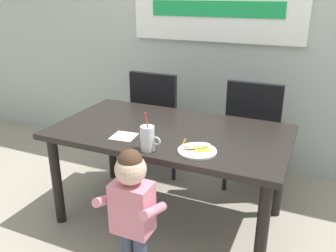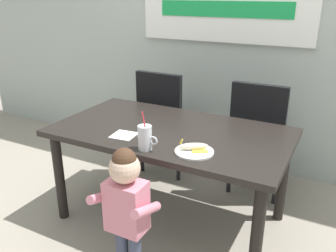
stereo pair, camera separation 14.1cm
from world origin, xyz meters
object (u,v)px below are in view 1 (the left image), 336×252
(milk_cup, at_px, (148,140))
(dining_table, at_px, (170,141))
(toddler_standing, at_px, (132,202))
(peeled_banana, at_px, (197,146))
(dining_chair_right, at_px, (254,130))
(paper_napkin, at_px, (124,136))
(snack_plate, at_px, (197,151))
(dining_chair_left, at_px, (159,117))

(milk_cup, bearing_deg, dining_table, 92.29)
(toddler_standing, xyz_separation_m, peeled_banana, (0.23, 0.39, 0.22))
(dining_chair_right, height_order, paper_napkin, dining_chair_right)
(dining_chair_right, xyz_separation_m, snack_plate, (-0.17, -0.92, 0.18))
(toddler_standing, distance_m, peeled_banana, 0.50)
(paper_napkin, bearing_deg, dining_chair_right, 52.90)
(dining_chair_left, relative_size, peeled_banana, 5.51)
(dining_chair_right, distance_m, milk_cup, 1.14)
(dining_chair_left, relative_size, dining_chair_right, 1.00)
(snack_plate, relative_size, peeled_banana, 1.32)
(dining_table, height_order, dining_chair_right, dining_chair_right)
(toddler_standing, relative_size, peeled_banana, 4.81)
(dining_chair_right, distance_m, peeled_banana, 0.95)
(milk_cup, bearing_deg, paper_napkin, 152.96)
(toddler_standing, relative_size, paper_napkin, 5.59)
(snack_plate, bearing_deg, dining_chair_left, 126.76)
(dining_chair_left, xyz_separation_m, peeled_banana, (0.67, -0.89, 0.20))
(milk_cup, distance_m, peeled_banana, 0.29)
(dining_table, height_order, milk_cup, milk_cup)
(peeled_banana, bearing_deg, toddler_standing, -120.78)
(dining_table, bearing_deg, toddler_standing, -85.19)
(dining_table, xyz_separation_m, peeled_banana, (0.28, -0.25, 0.12))
(peeled_banana, bearing_deg, dining_chair_right, 79.24)
(dining_chair_left, xyz_separation_m, paper_napkin, (0.16, -0.88, 0.17))
(dining_chair_left, bearing_deg, toddler_standing, 109.01)
(toddler_standing, distance_m, paper_napkin, 0.52)
(dining_chair_right, relative_size, toddler_standing, 1.15)
(dining_table, distance_m, dining_chair_left, 0.76)
(dining_chair_right, bearing_deg, toddler_standing, 72.72)
(toddler_standing, distance_m, snack_plate, 0.48)
(dining_chair_left, relative_size, milk_cup, 3.85)
(dining_chair_left, distance_m, paper_napkin, 0.91)
(dining_chair_right, distance_m, toddler_standing, 1.36)
(paper_napkin, bearing_deg, milk_cup, -27.04)
(dining_chair_right, distance_m, paper_napkin, 1.14)
(toddler_standing, bearing_deg, dining_chair_left, 109.01)
(dining_chair_left, distance_m, snack_plate, 1.15)
(dining_chair_left, xyz_separation_m, snack_plate, (0.68, -0.91, 0.18))
(snack_plate, height_order, peeled_banana, peeled_banana)
(dining_table, bearing_deg, snack_plate, -42.26)
(dining_chair_right, distance_m, snack_plate, 0.96)
(dining_table, bearing_deg, dining_chair_left, 121.05)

